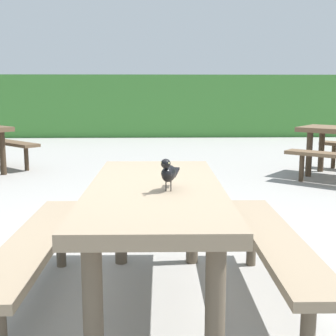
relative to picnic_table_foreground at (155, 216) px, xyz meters
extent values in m
plane|color=gray|center=(-0.12, 0.23, -0.56)|extent=(60.00, 60.00, 0.00)
cube|color=#428438|center=(-0.12, 10.97, 0.30)|extent=(28.00, 2.07, 1.71)
cube|color=#84725B|center=(0.00, 0.00, 0.15)|extent=(0.78, 1.81, 0.07)
cylinder|color=brown|center=(-0.27, -0.70, -0.22)|extent=(0.09, 0.09, 0.67)
cylinder|color=brown|center=(0.26, -0.70, -0.22)|extent=(0.09, 0.09, 0.67)
cylinder|color=brown|center=(-0.26, 0.70, -0.22)|extent=(0.09, 0.09, 0.67)
cylinder|color=brown|center=(0.27, 0.70, -0.22)|extent=(0.09, 0.09, 0.67)
cube|color=#84725B|center=(-0.70, 0.01, -0.14)|extent=(0.30, 1.71, 0.05)
cylinder|color=brown|center=(-0.69, 0.65, -0.36)|extent=(0.07, 0.07, 0.39)
cube|color=#84725B|center=(0.70, -0.01, -0.14)|extent=(0.30, 1.71, 0.05)
cylinder|color=brown|center=(0.69, -0.65, -0.36)|extent=(0.07, 0.07, 0.39)
cylinder|color=brown|center=(0.71, 0.63, -0.36)|extent=(0.07, 0.07, 0.39)
ellipsoid|color=black|center=(0.07, -0.15, 0.28)|extent=(0.11, 0.16, 0.09)
ellipsoid|color=black|center=(0.06, -0.19, 0.29)|extent=(0.08, 0.08, 0.06)
sphere|color=black|center=(0.06, -0.20, 0.34)|extent=(0.05, 0.05, 0.05)
sphere|color=#EAE08C|center=(0.07, -0.22, 0.35)|extent=(0.01, 0.01, 0.01)
sphere|color=#EAE08C|center=(0.03, -0.21, 0.35)|extent=(0.01, 0.01, 0.01)
cone|color=black|center=(0.04, -0.24, 0.34)|extent=(0.02, 0.03, 0.02)
cube|color=black|center=(0.11, -0.03, 0.27)|extent=(0.06, 0.11, 0.04)
cylinder|color=#47423D|center=(0.08, -0.16, 0.21)|extent=(0.01, 0.01, 0.05)
cylinder|color=#47423D|center=(0.06, -0.15, 0.21)|extent=(0.01, 0.01, 0.05)
cylinder|color=#423324|center=(2.31, 4.11, -0.22)|extent=(0.09, 0.09, 0.67)
cylinder|color=#423324|center=(2.64, 4.52, -0.22)|extent=(0.09, 0.09, 0.67)
cylinder|color=#423324|center=(2.08, 3.74, -0.36)|extent=(0.07, 0.07, 0.39)
cylinder|color=#423324|center=(2.97, 4.82, -0.36)|extent=(0.07, 0.07, 0.39)
cylinder|color=#382B1D|center=(-2.33, 4.39, -0.22)|extent=(0.09, 0.09, 0.67)
cube|color=brown|center=(-2.54, 5.18, -0.14)|extent=(1.43, 1.38, 0.05)
cylinder|color=#382B1D|center=(-2.08, 4.74, -0.36)|extent=(0.07, 0.07, 0.39)
camera|label=1|loc=(0.00, -2.54, 0.72)|focal=48.43mm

